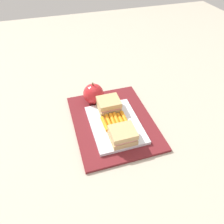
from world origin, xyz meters
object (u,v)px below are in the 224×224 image
Objects in this scene: carrot_sticks_bundle at (115,122)px; apple at (93,94)px; sandwich_half_right at (109,105)px; food_tray at (115,124)px; sandwich_half_left at (123,135)px.

carrot_sticks_bundle is 0.16m from apple.
sandwich_half_right is 0.91× the size of carrot_sticks_bundle.
food_tray is 2.88× the size of sandwich_half_right.
apple is (0.15, 0.04, 0.02)m from carrot_sticks_bundle.
sandwich_half_right is (0.16, 0.00, 0.00)m from sandwich_half_left.
sandwich_half_left reaches higher than food_tray.
sandwich_half_right is 0.08m from carrot_sticks_bundle.
sandwich_half_right is at bearing 0.10° from carrot_sticks_bundle.
apple is at bearing 28.78° from sandwich_half_right.
food_tray is at bearing 0.00° from sandwich_half_left.
food_tray is 2.54× the size of apple.
apple is (0.07, 0.04, 0.01)m from sandwich_half_right.
apple is at bearing 14.84° from food_tray.
carrot_sticks_bundle is at bearing -165.06° from apple.
sandwich_half_right is (0.08, 0.00, 0.03)m from food_tray.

